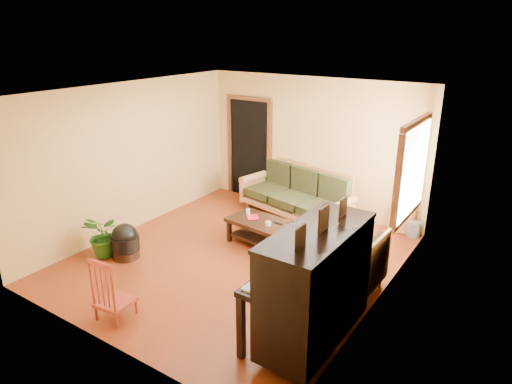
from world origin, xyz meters
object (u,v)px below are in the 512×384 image
Objects in this scene: piano at (315,288)px; ceramic_crock at (413,229)px; footstool at (125,245)px; red_chair at (114,287)px; armchair at (352,260)px; potted_plant at (105,235)px; coffee_table at (263,233)px; sofa at (295,193)px.

piano is 3.55m from ceramic_crock.
red_chair is at bearing -45.60° from footstool.
ceramic_crock is (0.25, 2.20, -0.31)m from armchair.
piano is at bearing -92.77° from ceramic_crock.
piano is 3.71m from potted_plant.
red_chair is (-0.43, -2.72, 0.21)m from coffee_table.
footstool is (-1.42, -2.90, -0.27)m from sofa.
footstool is at bearing 177.17° from piano.
red_chair is at bearing -132.54° from armchair.
potted_plant is (-1.85, -1.71, 0.14)m from coffee_table.
piano is at bearing -3.53° from footstool.
piano is 3.62× the size of footstool.
red_chair is 1.74m from potted_plant.
ceramic_crock is at bearing 42.61° from footstool.
footstool is at bearing -159.97° from armchair.
armchair is 0.56× the size of piano.
armchair reaches higher than footstool.
sofa is at bearing 80.49° from red_chair.
piano is (1.84, -1.78, 0.50)m from coffee_table.
ceramic_crock is at bearing 87.94° from piano.
sofa is at bearing 63.95° from footstool.
piano reaches higher than coffee_table.
armchair is 1.32m from piano.
sofa is 2.64× the size of red_chair.
ceramic_crock is (2.45, 4.44, -0.29)m from red_chair.
piano is (0.08, -1.29, 0.26)m from armchair.
red_chair reaches higher than footstool.
armchair is 2.02× the size of footstool.
footstool is (-1.56, -1.57, -0.00)m from coffee_table.
armchair is 3.13m from red_chair.
potted_plant is at bearing 179.60° from piano.
armchair is 1.05× the size of red_chair.
armchair is 1.25× the size of potted_plant.
red_chair is (1.13, -1.15, 0.22)m from footstool.
piano is at bearing -1.10° from potted_plant.
coffee_table is 2.61m from piano.
sofa reaches higher than footstool.
coffee_table is (0.14, -1.33, -0.27)m from sofa.
red_chair is at bearing -118.87° from ceramic_crock.
coffee_table is at bearing 75.55° from red_chair.
potted_plant is (-0.29, -0.14, 0.15)m from footstool.
piano is at bearing 17.05° from red_chair.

